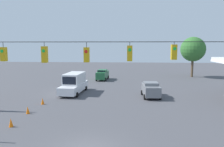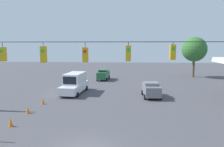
{
  "view_description": "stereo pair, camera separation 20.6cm",
  "coord_description": "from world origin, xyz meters",
  "px_view_note": "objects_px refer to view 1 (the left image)",
  "views": [
    {
      "loc": [
        -2.44,
        12.68,
        6.61
      ],
      "look_at": [
        -1.02,
        -9.5,
        3.69
      ],
      "focal_mm": 35.0,
      "sensor_mm": 36.0,
      "label": 1
    },
    {
      "loc": [
        -2.64,
        12.66,
        6.61
      ],
      "look_at": [
        -1.02,
        -9.5,
        3.69
      ],
      "focal_mm": 35.0,
      "sensor_mm": 36.0,
      "label": 2
    }
  ],
  "objects_px": {
    "overhead_signal_span": "(87,71)",
    "traffic_cone_second": "(28,110)",
    "tree_horizon_left": "(193,49)",
    "sedan_green_withflow_deep": "(102,75)",
    "sedan_grey_oncoming_far": "(151,89)",
    "box_truck_white_withflow_far": "(74,83)",
    "traffic_cone_nearest": "(11,123)",
    "traffic_cone_third": "(43,101)"
  },
  "relations": [
    {
      "from": "overhead_signal_span",
      "to": "traffic_cone_second",
      "type": "relative_size",
      "value": 31.5
    },
    {
      "from": "traffic_cone_nearest",
      "to": "tree_horizon_left",
      "type": "bearing_deg",
      "value": -128.0
    },
    {
      "from": "tree_horizon_left",
      "to": "box_truck_white_withflow_far",
      "type": "bearing_deg",
      "value": 38.72
    },
    {
      "from": "overhead_signal_span",
      "to": "sedan_grey_oncoming_far",
      "type": "relative_size",
      "value": 5.59
    },
    {
      "from": "overhead_signal_span",
      "to": "tree_horizon_left",
      "type": "height_order",
      "value": "tree_horizon_left"
    },
    {
      "from": "sedan_green_withflow_deep",
      "to": "traffic_cone_nearest",
      "type": "xyz_separation_m",
      "value": [
        4.85,
        24.37,
        -0.66
      ]
    },
    {
      "from": "traffic_cone_nearest",
      "to": "traffic_cone_second",
      "type": "height_order",
      "value": "same"
    },
    {
      "from": "overhead_signal_span",
      "to": "traffic_cone_second",
      "type": "bearing_deg",
      "value": -42.57
    },
    {
      "from": "overhead_signal_span",
      "to": "traffic_cone_nearest",
      "type": "relative_size",
      "value": 31.5
    },
    {
      "from": "overhead_signal_span",
      "to": "traffic_cone_third",
      "type": "height_order",
      "value": "overhead_signal_span"
    },
    {
      "from": "box_truck_white_withflow_far",
      "to": "sedan_grey_oncoming_far",
      "type": "relative_size",
      "value": 1.69
    },
    {
      "from": "traffic_cone_second",
      "to": "tree_horizon_left",
      "type": "height_order",
      "value": "tree_horizon_left"
    },
    {
      "from": "sedan_grey_oncoming_far",
      "to": "traffic_cone_third",
      "type": "xyz_separation_m",
      "value": [
        12.45,
        4.22,
        -0.64
      ]
    },
    {
      "from": "traffic_cone_third",
      "to": "tree_horizon_left",
      "type": "distance_m",
      "value": 32.67
    },
    {
      "from": "sedan_green_withflow_deep",
      "to": "tree_horizon_left",
      "type": "distance_m",
      "value": 19.39
    },
    {
      "from": "sedan_grey_oncoming_far",
      "to": "traffic_cone_third",
      "type": "distance_m",
      "value": 13.16
    },
    {
      "from": "traffic_cone_third",
      "to": "tree_horizon_left",
      "type": "bearing_deg",
      "value": -135.44
    },
    {
      "from": "box_truck_white_withflow_far",
      "to": "tree_horizon_left",
      "type": "relative_size",
      "value": 0.83
    },
    {
      "from": "sedan_grey_oncoming_far",
      "to": "traffic_cone_nearest",
      "type": "bearing_deg",
      "value": 41.47
    },
    {
      "from": "traffic_cone_third",
      "to": "overhead_signal_span",
      "type": "bearing_deg",
      "value": 124.86
    },
    {
      "from": "overhead_signal_span",
      "to": "traffic_cone_third",
      "type": "distance_m",
      "value": 12.78
    },
    {
      "from": "sedan_grey_oncoming_far",
      "to": "traffic_cone_third",
      "type": "height_order",
      "value": "sedan_grey_oncoming_far"
    },
    {
      "from": "traffic_cone_third",
      "to": "tree_horizon_left",
      "type": "relative_size",
      "value": 0.09
    },
    {
      "from": "sedan_green_withflow_deep",
      "to": "tree_horizon_left",
      "type": "xyz_separation_m",
      "value": [
        -18.12,
        -5.04,
        4.69
      ]
    },
    {
      "from": "sedan_green_withflow_deep",
      "to": "tree_horizon_left",
      "type": "height_order",
      "value": "tree_horizon_left"
    },
    {
      "from": "traffic_cone_nearest",
      "to": "tree_horizon_left",
      "type": "xyz_separation_m",
      "value": [
        -22.97,
        -29.4,
        5.34
      ]
    },
    {
      "from": "sedan_green_withflow_deep",
      "to": "sedan_grey_oncoming_far",
      "type": "bearing_deg",
      "value": 119.67
    },
    {
      "from": "sedan_grey_oncoming_far",
      "to": "sedan_green_withflow_deep",
      "type": "bearing_deg",
      "value": -60.33
    },
    {
      "from": "overhead_signal_span",
      "to": "traffic_cone_nearest",
      "type": "distance_m",
      "value": 8.76
    },
    {
      "from": "sedan_grey_oncoming_far",
      "to": "traffic_cone_second",
      "type": "xyz_separation_m",
      "value": [
        12.61,
        7.6,
        -0.64
      ]
    },
    {
      "from": "overhead_signal_span",
      "to": "traffic_cone_second",
      "type": "height_order",
      "value": "overhead_signal_span"
    },
    {
      "from": "sedan_grey_oncoming_far",
      "to": "tree_horizon_left",
      "type": "height_order",
      "value": "tree_horizon_left"
    },
    {
      "from": "overhead_signal_span",
      "to": "tree_horizon_left",
      "type": "bearing_deg",
      "value": -116.49
    },
    {
      "from": "sedan_green_withflow_deep",
      "to": "traffic_cone_nearest",
      "type": "bearing_deg",
      "value": 78.75
    },
    {
      "from": "traffic_cone_nearest",
      "to": "traffic_cone_third",
      "type": "distance_m",
      "value": 6.79
    },
    {
      "from": "overhead_signal_span",
      "to": "box_truck_white_withflow_far",
      "type": "bearing_deg",
      "value": -73.53
    },
    {
      "from": "box_truck_white_withflow_far",
      "to": "sedan_grey_oncoming_far",
      "type": "bearing_deg",
      "value": 170.51
    },
    {
      "from": "overhead_signal_span",
      "to": "sedan_green_withflow_deep",
      "type": "xyz_separation_m",
      "value": [
        1.98,
        -27.36,
        -3.94
      ]
    },
    {
      "from": "overhead_signal_span",
      "to": "traffic_cone_third",
      "type": "bearing_deg",
      "value": -55.14
    },
    {
      "from": "sedan_green_withflow_deep",
      "to": "overhead_signal_span",
      "type": "bearing_deg",
      "value": 94.13
    },
    {
      "from": "traffic_cone_second",
      "to": "tree_horizon_left",
      "type": "distance_m",
      "value": 35.2
    },
    {
      "from": "traffic_cone_third",
      "to": "traffic_cone_nearest",
      "type": "bearing_deg",
      "value": 89.96
    }
  ]
}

